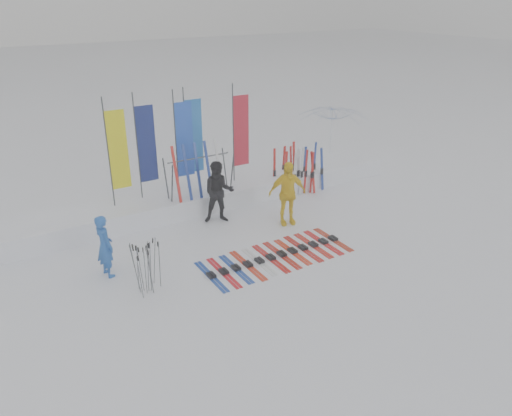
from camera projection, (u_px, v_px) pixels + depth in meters
ground at (282, 268)px, 12.61m from camera, size 120.00×120.00×0.00m
snow_bank at (203, 197)px, 16.09m from camera, size 14.00×1.60×0.60m
person_blue at (105, 246)px, 11.98m from camera, size 0.49×0.65×1.60m
person_black at (219, 192)px, 14.75m from camera, size 1.12×1.01×1.88m
person_yellow at (287, 193)px, 14.61m from camera, size 1.22×0.76×1.93m
tent_canopy at (332, 136)px, 19.34m from camera, size 3.51×3.54×2.41m
ski_row at (276, 256)px, 13.09m from camera, size 3.98×1.69×0.07m
pole_cluster at (146, 268)px, 11.41m from camera, size 0.65×0.58×1.25m
feather_flags at (178, 140)px, 15.13m from camera, size 4.61×0.25×3.20m
ski_rack at (199, 170)px, 15.22m from camera, size 2.04×0.80×1.23m
upright_skis at (299, 170)px, 17.05m from camera, size 1.64×1.16×1.64m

